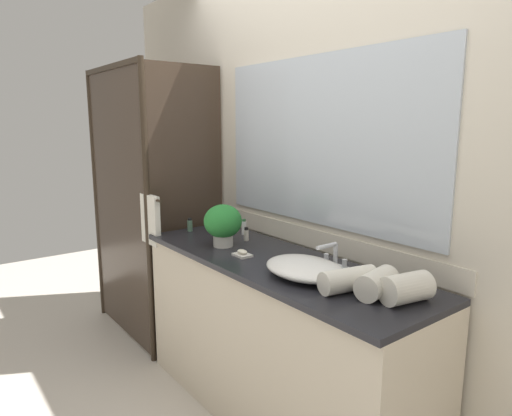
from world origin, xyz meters
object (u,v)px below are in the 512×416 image
rolled_towel_middle (377,283)px  rolled_towel_far_edge (348,280)px  soap_dish (242,254)px  faucet (334,260)px  sink_basin (305,268)px  amenity_bottle_lotion (246,234)px  rolled_towel_near_edge (406,288)px  amenity_bottle_conditioner (244,227)px  potted_plant (223,223)px  amenity_bottle_body_wash (190,225)px

rolled_towel_middle → rolled_towel_far_edge: bearing=-156.1°
soap_dish → faucet: bearing=28.0°
sink_basin → faucet: size_ratio=2.46×
amenity_bottle_lotion → rolled_towel_middle: rolled_towel_middle is taller
rolled_towel_far_edge → sink_basin: bearing=-176.7°
faucet → rolled_towel_far_edge: size_ratio=0.68×
rolled_towel_near_edge → faucet: bearing=169.2°
amenity_bottle_conditioner → rolled_towel_far_edge: (1.07, -0.23, 0.00)m
faucet → amenity_bottle_conditioner: bearing=176.1°
potted_plant → rolled_towel_far_edge: (0.92, 0.03, -0.09)m
sink_basin → rolled_towel_near_edge: 0.48m
amenity_bottle_conditioner → rolled_towel_near_edge: rolled_towel_near_edge is taller
rolled_towel_middle → rolled_towel_far_edge: (-0.11, -0.05, -0.01)m
potted_plant → amenity_bottle_conditioner: size_ratio=2.46×
soap_dish → rolled_towel_near_edge: bearing=9.0°
amenity_bottle_lotion → sink_basin: bearing=-13.7°
faucet → amenity_bottle_body_wash: size_ratio=1.96×
amenity_bottle_body_wash → rolled_towel_middle: size_ratio=0.44×
sink_basin → soap_dish: sink_basin is taller
sink_basin → faucet: (-0.00, 0.19, 0.01)m
sink_basin → rolled_towel_middle: 0.36m
rolled_towel_far_edge → amenity_bottle_body_wash: bearing=179.9°
soap_dish → amenity_bottle_body_wash: bearing=175.0°
sink_basin → amenity_bottle_body_wash: amenity_bottle_body_wash is taller
amenity_bottle_conditioner → rolled_towel_far_edge: size_ratio=0.40×
sink_basin → potted_plant: (-0.67, -0.01, 0.10)m
amenity_bottle_conditioner → rolled_towel_middle: (1.18, -0.18, 0.01)m
soap_dish → rolled_towel_near_edge: rolled_towel_near_edge is taller
soap_dish → rolled_towel_middle: 0.80m
amenity_bottle_lotion → rolled_towel_middle: size_ratio=0.41×
rolled_towel_near_edge → amenity_bottle_body_wash: bearing=-176.9°
amenity_bottle_body_wash → amenity_bottle_conditioner: 0.37m
faucet → soap_dish: (-0.44, -0.23, -0.03)m
amenity_bottle_body_wash → amenity_bottle_conditioner: size_ratio=0.88×
potted_plant → rolled_towel_middle: (1.03, 0.08, -0.08)m
amenity_bottle_lotion → rolled_towel_far_edge: size_ratio=0.32×
rolled_towel_near_edge → rolled_towel_far_edge: rolled_towel_near_edge is taller
potted_plant → soap_dish: (0.23, -0.03, -0.12)m
faucet → rolled_towel_near_edge: bearing=-10.8°
amenity_bottle_body_wash → amenity_bottle_lotion: amenity_bottle_body_wash is taller
sink_basin → rolled_towel_near_edge: rolled_towel_near_edge is taller
faucet → potted_plant: potted_plant is taller
soap_dish → amenity_bottle_lotion: bearing=140.1°
amenity_bottle_body_wash → rolled_towel_far_edge: 1.36m
amenity_bottle_lotion → rolled_towel_far_edge: rolled_towel_far_edge is taller
sink_basin → amenity_bottle_conditioner: (-0.82, 0.25, 0.01)m
amenity_bottle_body_wash → rolled_towel_middle: (1.47, 0.05, 0.01)m
amenity_bottle_lotion → rolled_towel_near_edge: size_ratio=0.41×
faucet → rolled_towel_near_edge: size_ratio=0.85×
sink_basin → amenity_bottle_lotion: (-0.69, 0.17, -0.00)m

